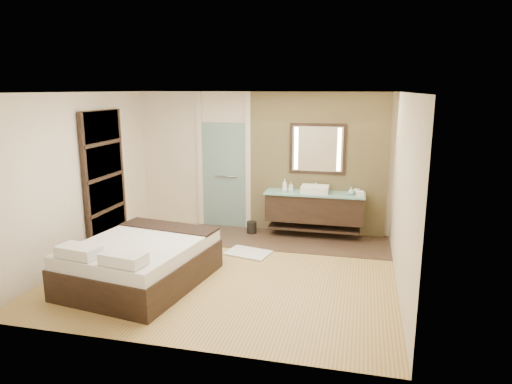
% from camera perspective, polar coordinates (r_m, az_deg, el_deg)
% --- Properties ---
extents(floor, '(5.00, 5.00, 0.00)m').
position_cam_1_polar(floor, '(7.21, -3.33, -9.65)').
color(floor, olive).
rests_on(floor, ground).
extents(tile_strip, '(3.80, 1.30, 0.01)m').
position_cam_1_polar(tile_strip, '(8.55, 3.63, -5.98)').
color(tile_strip, '#34261C').
rests_on(tile_strip, floor).
extents(stone_wall, '(2.60, 0.08, 2.70)m').
position_cam_1_polar(stone_wall, '(8.75, 7.67, 3.45)').
color(stone_wall, tan).
rests_on(stone_wall, floor).
extents(vanity, '(1.85, 0.55, 0.88)m').
position_cam_1_polar(vanity, '(8.62, 7.32, -1.91)').
color(vanity, black).
rests_on(vanity, stone_wall).
extents(mirror_unit, '(1.06, 0.04, 0.96)m').
position_cam_1_polar(mirror_unit, '(8.65, 7.70, 5.36)').
color(mirror_unit, black).
rests_on(mirror_unit, stone_wall).
extents(frosted_door, '(1.10, 0.12, 2.70)m').
position_cam_1_polar(frosted_door, '(9.14, -4.00, 2.62)').
color(frosted_door, '#A6D2CC').
rests_on(frosted_door, floor).
extents(shoji_partition, '(0.06, 1.20, 2.40)m').
position_cam_1_polar(shoji_partition, '(8.37, -18.36, 1.53)').
color(shoji_partition, black).
rests_on(shoji_partition, floor).
extents(bed, '(1.90, 2.24, 0.78)m').
position_cam_1_polar(bed, '(6.83, -14.22, -8.45)').
color(bed, black).
rests_on(bed, floor).
extents(bath_mat, '(0.81, 0.65, 0.02)m').
position_cam_1_polar(bath_mat, '(7.85, -0.98, -7.58)').
color(bath_mat, silver).
rests_on(bath_mat, floor).
extents(waste_bin, '(0.25, 0.25, 0.24)m').
position_cam_1_polar(waste_bin, '(8.88, -0.55, -4.46)').
color(waste_bin, black).
rests_on(waste_bin, floor).
extents(tissue_box, '(0.14, 0.14, 0.10)m').
position_cam_1_polar(tissue_box, '(8.36, 12.88, -0.23)').
color(tissue_box, white).
rests_on(tissue_box, vanity).
extents(soap_bottle_a, '(0.09, 0.10, 0.23)m').
position_cam_1_polar(soap_bottle_a, '(8.56, 3.61, 0.84)').
color(soap_bottle_a, white).
rests_on(soap_bottle_a, vanity).
extents(soap_bottle_b, '(0.09, 0.09, 0.17)m').
position_cam_1_polar(soap_bottle_b, '(8.61, 4.40, 0.69)').
color(soap_bottle_b, '#B2B2B2').
rests_on(soap_bottle_b, vanity).
extents(soap_bottle_c, '(0.13, 0.13, 0.14)m').
position_cam_1_polar(soap_bottle_c, '(8.47, 11.80, 0.13)').
color(soap_bottle_c, '#A2CCCB').
rests_on(soap_bottle_c, vanity).
extents(cup, '(0.13, 0.13, 0.10)m').
position_cam_1_polar(cup, '(8.55, 12.48, 0.07)').
color(cup, silver).
rests_on(cup, vanity).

